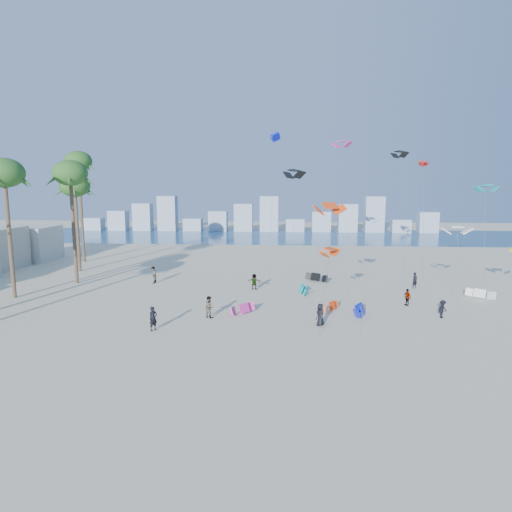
{
  "coord_description": "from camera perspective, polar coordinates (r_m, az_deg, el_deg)",
  "views": [
    {
      "loc": [
        6.04,
        -25.84,
        11.21
      ],
      "look_at": [
        3.0,
        16.0,
        4.5
      ],
      "focal_mm": 31.54,
      "sensor_mm": 36.0,
      "label": 1
    }
  ],
  "objects": [
    {
      "name": "distant_skyline",
      "position": [
        108.39,
        0.32,
        4.79
      ],
      "size": [
        85.0,
        3.0,
        8.4
      ],
      "color": "#9EADBF",
      "rests_on": "ground"
    },
    {
      "name": "palm_row",
      "position": [
        50.18,
        -29.33,
        8.51
      ],
      "size": [
        9.41,
        44.8,
        15.87
      ],
      "color": "brown",
      "rests_on": "ground"
    },
    {
      "name": "flying_kites",
      "position": [
        51.07,
        15.52,
        9.57
      ],
      "size": [
        27.25,
        33.14,
        17.55
      ],
      "color": "#FF410D",
      "rests_on": "ground"
    },
    {
      "name": "kitesurfer_mid",
      "position": [
        38.57,
        -6.0,
        -6.43
      ],
      "size": [
        1.14,
        1.08,
        1.86
      ],
      "primitive_type": "imported",
      "rotation": [
        0.0,
        0.0,
        2.56
      ],
      "color": "gray",
      "rests_on": "ground"
    },
    {
      "name": "kitesurfers_far",
      "position": [
        44.95,
        4.47,
        -4.24
      ],
      "size": [
        29.96,
        15.42,
        1.93
      ],
      "color": "black",
      "rests_on": "ground"
    },
    {
      "name": "grounded_kites",
      "position": [
        44.91,
        10.87,
        -4.95
      ],
      "size": [
        25.42,
        16.48,
        0.95
      ],
      "color": "#E63399",
      "rests_on": "ground"
    },
    {
      "name": "kitesurfer_near",
      "position": [
        35.91,
        -12.91,
        -7.75
      ],
      "size": [
        0.79,
        0.83,
        1.91
      ],
      "primitive_type": "imported",
      "rotation": [
        0.0,
        0.0,
        0.88
      ],
      "color": "black",
      "rests_on": "ground"
    },
    {
      "name": "ocean",
      "position": [
        98.67,
        0.62,
        2.57
      ],
      "size": [
        220.0,
        220.0,
        0.0
      ],
      "primitive_type": "plane",
      "color": "navy",
      "rests_on": "ground"
    },
    {
      "name": "ground",
      "position": [
        28.81,
        -8.54,
        -13.92
      ],
      "size": [
        220.0,
        220.0,
        0.0
      ],
      "primitive_type": "plane",
      "color": "beige",
      "rests_on": "ground"
    }
  ]
}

